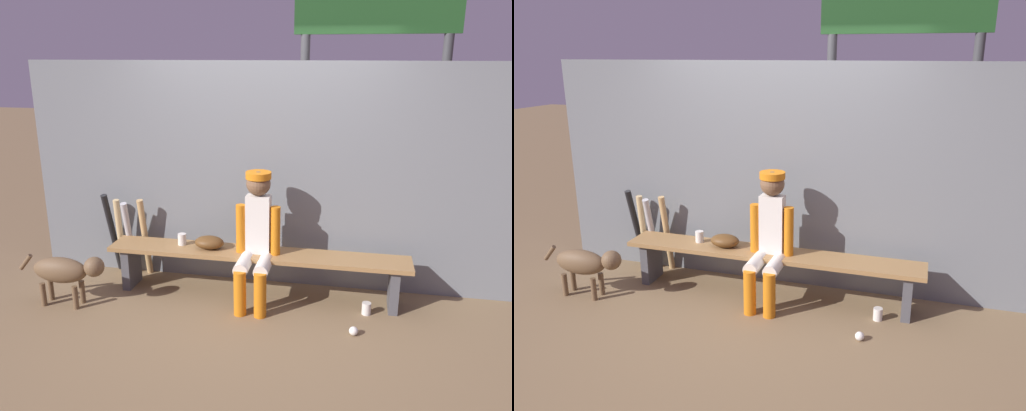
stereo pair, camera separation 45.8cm
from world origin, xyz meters
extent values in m
plane|color=brown|center=(0.00, 0.00, 0.00)|extent=(30.00, 30.00, 0.00)
cube|color=slate|center=(0.00, 0.36, 1.08)|extent=(4.72, 0.03, 2.16)
cube|color=olive|center=(0.00, 0.00, 0.43)|extent=(2.82, 0.36, 0.04)
cube|color=#4C4C51|center=(-1.26, 0.00, 0.20)|extent=(0.08, 0.29, 0.41)
cube|color=#4C4C51|center=(1.26, 0.00, 0.20)|extent=(0.08, 0.29, 0.41)
cube|color=silver|center=(0.02, 0.00, 0.72)|extent=(0.22, 0.13, 0.54)
sphere|color=brown|center=(0.02, 0.00, 1.10)|extent=(0.22, 0.22, 0.22)
cylinder|color=orange|center=(0.02, 0.00, 1.18)|extent=(0.23, 0.23, 0.06)
cylinder|color=silver|center=(-0.07, -0.19, 0.41)|extent=(0.13, 0.38, 0.13)
cylinder|color=orange|center=(-0.07, -0.38, 0.20)|extent=(0.11, 0.11, 0.41)
cylinder|color=orange|center=(-0.14, -0.02, 0.67)|extent=(0.09, 0.09, 0.46)
cylinder|color=silver|center=(0.11, -0.19, 0.41)|extent=(0.13, 0.38, 0.13)
cylinder|color=orange|center=(0.11, -0.38, 0.20)|extent=(0.11, 0.11, 0.41)
cylinder|color=orange|center=(0.18, -0.02, 0.67)|extent=(0.09, 0.09, 0.46)
ellipsoid|color=#593819|center=(-0.45, 0.00, 0.51)|extent=(0.28, 0.20, 0.12)
cylinder|color=tan|center=(-1.21, 0.25, 0.42)|extent=(0.08, 0.19, 0.83)
cylinder|color=#B7B7BC|center=(-1.36, 0.21, 0.41)|extent=(0.08, 0.26, 0.81)
cylinder|color=tan|center=(-1.46, 0.21, 0.41)|extent=(0.08, 0.16, 0.82)
cylinder|color=black|center=(-1.57, 0.26, 0.44)|extent=(0.11, 0.26, 0.87)
sphere|color=white|center=(0.92, -0.53, 0.04)|extent=(0.07, 0.07, 0.07)
cylinder|color=silver|center=(1.03, -0.16, 0.06)|extent=(0.08, 0.08, 0.11)
cylinder|color=silver|center=(-0.73, 0.04, 0.50)|extent=(0.08, 0.08, 0.11)
cylinder|color=#3F3F42|center=(0.27, 1.34, 1.20)|extent=(0.10, 0.10, 2.41)
cylinder|color=#3F3F42|center=(1.71, 1.34, 1.20)|extent=(0.10, 0.10, 2.41)
ellipsoid|color=brown|center=(-1.70, -0.51, 0.34)|extent=(0.52, 0.20, 0.24)
sphere|color=brown|center=(-1.36, -0.51, 0.40)|extent=(0.18, 0.18, 0.18)
cylinder|color=brown|center=(-2.04, -0.51, 0.39)|extent=(0.15, 0.04, 0.16)
cylinder|color=brown|center=(-1.54, -0.45, 0.11)|extent=(0.05, 0.05, 0.22)
cylinder|color=brown|center=(-1.54, -0.57, 0.11)|extent=(0.05, 0.05, 0.22)
cylinder|color=brown|center=(-1.86, -0.45, 0.11)|extent=(0.05, 0.05, 0.22)
cylinder|color=brown|center=(-1.86, -0.57, 0.11)|extent=(0.05, 0.05, 0.22)
camera|label=1|loc=(0.87, -4.31, 2.22)|focal=35.69mm
camera|label=2|loc=(1.31, -4.19, 2.22)|focal=35.69mm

